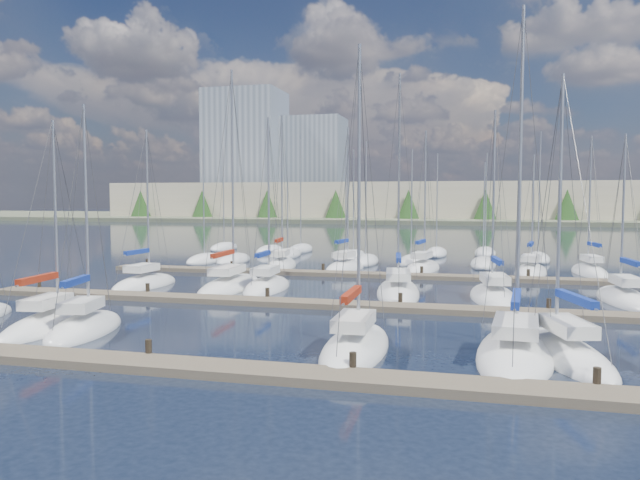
% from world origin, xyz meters
% --- Properties ---
extents(ground, '(400.00, 400.00, 0.00)m').
position_xyz_m(ground, '(0.00, 60.00, 0.00)').
color(ground, '#1A2234').
rests_on(ground, ground).
extents(dock_near, '(44.00, 1.93, 1.10)m').
position_xyz_m(dock_near, '(0.00, 2.01, 0.15)').
color(dock_near, '#6B5E4C').
rests_on(dock_near, ground).
extents(dock_mid, '(44.00, 1.93, 1.10)m').
position_xyz_m(dock_mid, '(0.00, 16.01, 0.15)').
color(dock_mid, '#6B5E4C').
rests_on(dock_mid, ground).
extents(dock_far, '(44.00, 1.93, 1.10)m').
position_xyz_m(dock_far, '(0.00, 30.01, 0.15)').
color(dock_far, '#6B5E4C').
rests_on(dock_far, ground).
extents(sailboat_d, '(2.64, 8.10, 13.25)m').
position_xyz_m(sailboat_d, '(3.44, 6.30, 0.19)').
color(sailboat_d, white).
rests_on(sailboat_d, ground).
extents(sailboat_c, '(3.78, 6.98, 11.37)m').
position_xyz_m(sailboat_c, '(-9.53, 6.78, 0.18)').
color(sailboat_c, white).
rests_on(sailboat_c, ground).
extents(sailboat_p, '(3.47, 7.67, 12.71)m').
position_xyz_m(sailboat_p, '(3.70, 35.45, 0.19)').
color(sailboat_p, white).
rests_on(sailboat_p, ground).
extents(sailboat_h, '(3.06, 7.00, 11.77)m').
position_xyz_m(sailboat_h, '(-14.52, 20.91, 0.18)').
color(sailboat_h, white).
rests_on(sailboat_h, ground).
extents(sailboat_l, '(3.66, 8.39, 12.37)m').
position_xyz_m(sailboat_l, '(9.23, 21.06, 0.18)').
color(sailboat_l, white).
rests_on(sailboat_l, ground).
extents(sailboat_r, '(3.07, 7.38, 12.00)m').
position_xyz_m(sailboat_r, '(17.15, 35.88, 0.19)').
color(sailboat_r, white).
rests_on(sailboat_r, ground).
extents(sailboat_k, '(4.04, 10.36, 15.06)m').
position_xyz_m(sailboat_k, '(3.28, 21.71, 0.18)').
color(sailboat_k, white).
rests_on(sailboat_k, ground).
extents(sailboat_b, '(3.07, 7.81, 10.76)m').
position_xyz_m(sailboat_b, '(-11.67, 7.23, 0.18)').
color(sailboat_b, white).
rests_on(sailboat_b, ground).
extents(sailboat_n, '(3.49, 8.22, 14.38)m').
position_xyz_m(sailboat_n, '(-8.76, 34.45, 0.20)').
color(sailboat_n, white).
rests_on(sailboat_n, ground).
extents(sailboat_f, '(4.40, 8.53, 11.89)m').
position_xyz_m(sailboat_f, '(11.53, 7.35, 0.18)').
color(sailboat_f, white).
rests_on(sailboat_f, ground).
extents(sailboat_j, '(2.92, 7.42, 12.45)m').
position_xyz_m(sailboat_j, '(-5.66, 21.58, 0.18)').
color(sailboat_j, white).
rests_on(sailboat_j, ground).
extents(sailboat_q, '(3.57, 7.35, 10.52)m').
position_xyz_m(sailboat_q, '(12.51, 35.04, 0.17)').
color(sailboat_q, white).
rests_on(sailboat_q, ground).
extents(sailboat_m, '(3.04, 7.79, 10.84)m').
position_xyz_m(sailboat_m, '(16.80, 22.06, 0.18)').
color(sailboat_m, white).
rests_on(sailboat_m, ground).
extents(sailboat_i, '(3.18, 9.92, 15.76)m').
position_xyz_m(sailboat_i, '(-8.28, 21.36, 0.19)').
color(sailboat_i, white).
rests_on(sailboat_i, ground).
extents(sailboat_e, '(3.73, 9.49, 14.55)m').
position_xyz_m(sailboat_e, '(9.74, 7.00, 0.18)').
color(sailboat_e, white).
rests_on(sailboat_e, ground).
extents(sailboat_o, '(3.50, 7.16, 13.05)m').
position_xyz_m(sailboat_o, '(-2.87, 34.38, 0.19)').
color(sailboat_o, white).
rests_on(sailboat_o, ground).
extents(distant_boats, '(36.93, 20.75, 13.30)m').
position_xyz_m(distant_boats, '(-4.34, 43.76, 0.29)').
color(distant_boats, '#9EA0A5').
rests_on(distant_boats, ground).
extents(shoreline, '(400.00, 60.00, 38.00)m').
position_xyz_m(shoreline, '(-13.29, 149.77, 7.44)').
color(shoreline, '#666B51').
rests_on(shoreline, ground).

